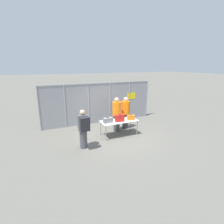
# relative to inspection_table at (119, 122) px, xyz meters

# --- Properties ---
(ground_plane) EXTENTS (120.00, 120.00, 0.00)m
(ground_plane) POSITION_rel_inspection_table_xyz_m (-0.15, -0.03, -0.69)
(ground_plane) COLOR #605E56
(fence_section) EXTENTS (6.74, 0.07, 2.37)m
(fence_section) POSITION_rel_inspection_table_xyz_m (-0.13, 2.24, 0.54)
(fence_section) COLOR gray
(fence_section) RESTS_ON ground_plane
(inspection_table) EXTENTS (1.80, 0.80, 0.75)m
(inspection_table) POSITION_rel_inspection_table_xyz_m (0.00, 0.00, 0.00)
(inspection_table) COLOR silver
(inspection_table) RESTS_ON ground_plane
(suitcase_grey) EXTENTS (0.46, 0.28, 0.26)m
(suitcase_grey) POSITION_rel_inspection_table_xyz_m (-0.61, -0.03, 0.17)
(suitcase_grey) COLOR slate
(suitcase_grey) RESTS_ON inspection_table
(suitcase_red) EXTENTS (0.44, 0.22, 0.37)m
(suitcase_red) POSITION_rel_inspection_table_xyz_m (-0.03, -0.11, 0.23)
(suitcase_red) COLOR red
(suitcase_red) RESTS_ON inspection_table
(suitcase_orange) EXTENTS (0.37, 0.28, 0.25)m
(suitcase_orange) POSITION_rel_inspection_table_xyz_m (0.59, -0.10, 0.17)
(suitcase_orange) COLOR orange
(suitcase_orange) RESTS_ON inspection_table
(traveler_hooded) EXTENTS (0.41, 0.63, 1.65)m
(traveler_hooded) POSITION_rel_inspection_table_xyz_m (-1.96, -0.65, 0.21)
(traveler_hooded) COLOR #4C4C51
(traveler_hooded) RESTS_ON ground_plane
(security_worker_near) EXTENTS (0.44, 0.44, 1.78)m
(security_worker_near) POSITION_rel_inspection_table_xyz_m (0.16, 0.60, 0.22)
(security_worker_near) COLOR #4C4C51
(security_worker_near) RESTS_ON ground_plane
(security_worker_far) EXTENTS (0.43, 0.43, 1.73)m
(security_worker_far) POSITION_rel_inspection_table_xyz_m (0.77, 0.76, 0.20)
(security_worker_far) COLOR #4C4C51
(security_worker_far) RESTS_ON ground_plane
(utility_trailer) EXTENTS (4.16, 1.93, 0.74)m
(utility_trailer) POSITION_rel_inspection_table_xyz_m (1.58, 4.40, -0.27)
(utility_trailer) COLOR white
(utility_trailer) RESTS_ON ground_plane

